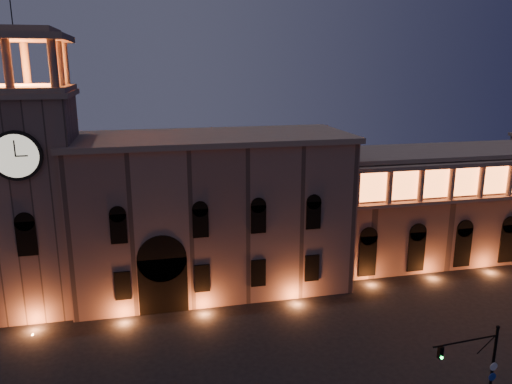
{
  "coord_description": "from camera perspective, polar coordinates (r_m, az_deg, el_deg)",
  "views": [
    {
      "loc": [
        -9.26,
        -31.98,
        25.05
      ],
      "look_at": [
        1.76,
        16.0,
        12.41
      ],
      "focal_mm": 35.0,
      "sensor_mm": 36.0,
      "label": 1
    }
  ],
  "objects": [
    {
      "name": "colonnade_wing",
      "position": [
        71.7,
        22.73,
        -1.05
      ],
      "size": [
        40.6,
        11.5,
        14.5
      ],
      "color": "#7B5B4F",
      "rests_on": "ground"
    },
    {
      "name": "traffic_light",
      "position": [
        40.63,
        24.37,
        -18.31
      ],
      "size": [
        5.48,
        0.83,
        7.52
      ],
      "rotation": [
        0.0,
        0.0,
        0.07
      ],
      "color": "black",
      "rests_on": "ground"
    },
    {
      "name": "clock_tower",
      "position": [
        55.57,
        -24.23,
        0.06
      ],
      "size": [
        9.8,
        9.8,
        32.4
      ],
      "color": "#806053",
      "rests_on": "ground"
    },
    {
      "name": "government_building",
      "position": [
        56.77,
        -5.12,
        -2.32
      ],
      "size": [
        30.8,
        12.8,
        17.6
      ],
      "color": "#806053",
      "rests_on": "ground"
    }
  ]
}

